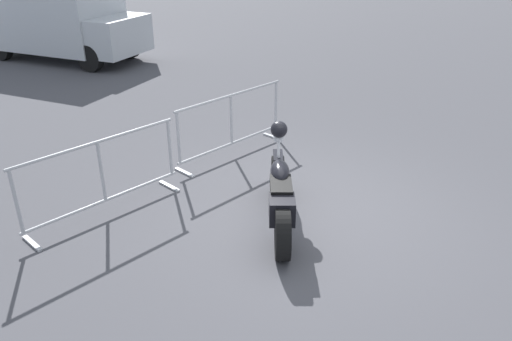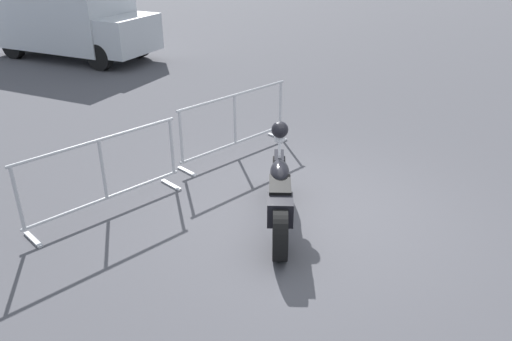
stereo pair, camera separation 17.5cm
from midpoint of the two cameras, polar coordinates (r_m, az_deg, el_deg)
The scene contains 6 objects.
ground_plane at distance 6.87m, azimuth 6.86°, elevation -4.98°, with size 120.00×120.00×0.00m, color #424247.
motorcycle at distance 6.41m, azimuth 3.49°, elevation -2.61°, with size 1.74×1.46×1.19m.
crowd_barrier_near at distance 6.92m, azimuth -16.34°, elevation -0.45°, with size 2.33×0.61×1.07m.
crowd_barrier_far at distance 8.43m, azimuth -1.82°, elevation 5.39°, with size 2.33×0.61×1.07m.
delivery_van at distance 16.21m, azimuth -20.62°, elevation 16.32°, with size 3.23×5.34×2.31m.
planter_island at distance 21.40m, azimuth -26.65°, elevation 15.16°, with size 3.28×3.28×1.20m.
Camera 2 is at (-4.90, -3.29, 3.51)m, focal length 35.00 mm.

